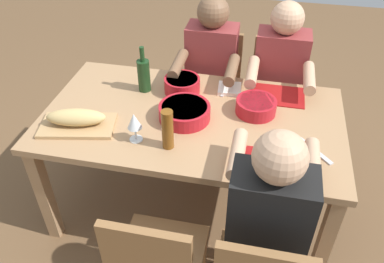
# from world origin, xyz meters

# --- Properties ---
(ground_plane) EXTENTS (8.00, 8.00, 0.00)m
(ground_plane) POSITION_xyz_m (0.00, 0.00, 0.00)
(ground_plane) COLOR brown
(dining_table) EXTENTS (1.69, 0.95, 0.74)m
(dining_table) POSITION_xyz_m (0.00, 0.00, 0.65)
(dining_table) COLOR #A87F56
(dining_table) RESTS_ON ground_plane
(diner_near_right) EXTENTS (0.41, 0.53, 1.20)m
(diner_near_right) POSITION_xyz_m (0.47, -0.61, 0.70)
(diner_near_right) COLOR #2D2D38
(diner_near_right) RESTS_ON ground_plane
(chair_far_center) EXTENTS (0.40, 0.40, 0.85)m
(chair_far_center) POSITION_xyz_m (0.00, 0.79, 0.48)
(chair_far_center) COLOR olive
(chair_far_center) RESTS_ON ground_plane
(diner_far_center) EXTENTS (0.41, 0.53, 1.20)m
(diner_far_center) POSITION_xyz_m (-0.00, 0.61, 0.70)
(diner_far_center) COLOR #2D2D38
(diner_far_center) RESTS_ON ground_plane
(chair_far_right) EXTENTS (0.40, 0.40, 0.85)m
(chair_far_right) POSITION_xyz_m (0.47, 0.79, 0.48)
(chair_far_right) COLOR olive
(chair_far_right) RESTS_ON ground_plane
(diner_far_right) EXTENTS (0.41, 0.53, 1.20)m
(diner_far_right) POSITION_xyz_m (0.47, 0.61, 0.70)
(diner_far_right) COLOR #2D2D38
(diner_far_right) RESTS_ON ground_plane
(serving_bowl_greens) EXTENTS (0.23, 0.23, 0.08)m
(serving_bowl_greens) POSITION_xyz_m (0.35, 0.11, 0.79)
(serving_bowl_greens) COLOR #B21923
(serving_bowl_greens) RESTS_ON dining_table
(serving_bowl_fruit) EXTENTS (0.29, 0.29, 0.08)m
(serving_bowl_fruit) POSITION_xyz_m (-0.04, -0.03, 0.79)
(serving_bowl_fruit) COLOR #B21923
(serving_bowl_fruit) RESTS_ON dining_table
(serving_bowl_salad) EXTENTS (0.22, 0.22, 0.09)m
(serving_bowl_salad) POSITION_xyz_m (-0.11, 0.24, 0.79)
(serving_bowl_salad) COLOR #B21923
(serving_bowl_salad) RESTS_ON dining_table
(cutting_board) EXTENTS (0.43, 0.29, 0.02)m
(cutting_board) POSITION_xyz_m (-0.59, -0.23, 0.75)
(cutting_board) COLOR tan
(cutting_board) RESTS_ON dining_table
(bread_loaf) EXTENTS (0.34, 0.17, 0.09)m
(bread_loaf) POSITION_xyz_m (-0.59, -0.23, 0.81)
(bread_loaf) COLOR tan
(bread_loaf) RESTS_ON cutting_board
(wine_bottle) EXTENTS (0.08, 0.08, 0.29)m
(wine_bottle) POSITION_xyz_m (-0.34, 0.21, 0.85)
(wine_bottle) COLOR #193819
(wine_bottle) RESTS_ON dining_table
(beer_bottle) EXTENTS (0.06, 0.06, 0.22)m
(beer_bottle) POSITION_xyz_m (-0.06, -0.28, 0.85)
(beer_bottle) COLOR brown
(beer_bottle) RESTS_ON dining_table
(wine_glass) EXTENTS (0.08, 0.08, 0.17)m
(wine_glass) POSITION_xyz_m (-0.24, -0.26, 0.86)
(wine_glass) COLOR silver
(wine_glass) RESTS_ON dining_table
(placemat_near_right) EXTENTS (0.32, 0.23, 0.01)m
(placemat_near_right) POSITION_xyz_m (0.47, -0.31, 0.74)
(placemat_near_right) COLOR maroon
(placemat_near_right) RESTS_ON dining_table
(fork_far_center) EXTENTS (0.02, 0.17, 0.01)m
(fork_far_center) POSITION_xyz_m (0.14, 0.31, 0.74)
(fork_far_center) COLOR silver
(fork_far_center) RESTS_ON dining_table
(placemat_far_right) EXTENTS (0.32, 0.23, 0.01)m
(placemat_far_right) POSITION_xyz_m (0.47, 0.31, 0.74)
(placemat_far_right) COLOR maroon
(placemat_far_right) RESTS_ON dining_table
(carving_knife) EXTENTS (0.17, 0.19, 0.01)m
(carving_knife) POSITION_xyz_m (0.67, -0.17, 0.74)
(carving_knife) COLOR silver
(carving_knife) RESTS_ON dining_table
(napkin_stack) EXTENTS (0.15, 0.15, 0.02)m
(napkin_stack) POSITION_xyz_m (0.17, 0.31, 0.75)
(napkin_stack) COLOR white
(napkin_stack) RESTS_ON dining_table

